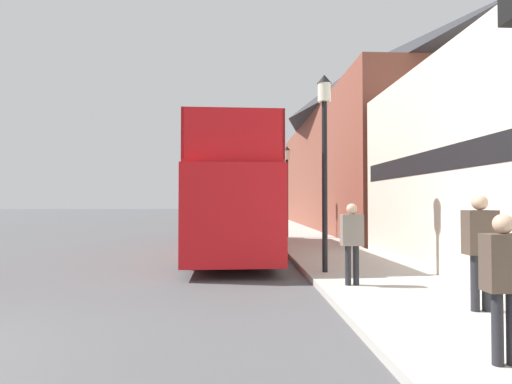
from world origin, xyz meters
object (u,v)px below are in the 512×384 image
at_px(pedestrian_nearest, 504,274).
at_px(lamp_post_nearest, 324,136).
at_px(pedestrian_second, 480,241).
at_px(pedestrian_third, 352,236).
at_px(tour_bus, 231,202).
at_px(parked_car_ahead_of_bus, 247,222).
at_px(lamp_post_second, 287,174).

distance_m(pedestrian_nearest, lamp_post_nearest, 6.02).
distance_m(pedestrian_second, lamp_post_nearest, 4.47).
relative_size(pedestrian_third, lamp_post_nearest, 0.35).
xyz_separation_m(tour_bus, pedestrian_second, (4.02, -8.15, -0.57)).
height_order(tour_bus, lamp_post_nearest, lamp_post_nearest).
xyz_separation_m(parked_car_ahead_of_bus, lamp_post_second, (1.82, -3.08, 2.48)).
xyz_separation_m(tour_bus, pedestrian_third, (2.57, -6.16, -0.66)).
bearing_deg(pedestrian_second, lamp_post_second, 96.38).
distance_m(tour_bus, lamp_post_nearest, 5.46).
xyz_separation_m(pedestrian_third, lamp_post_second, (0.01, 10.92, 2.03)).
bearing_deg(lamp_post_second, pedestrian_second, -83.62).
xyz_separation_m(parked_car_ahead_of_bus, pedestrian_second, (3.26, -15.99, 0.53)).
xyz_separation_m(tour_bus, parked_car_ahead_of_bus, (0.76, 7.84, -1.11)).
relative_size(tour_bus, lamp_post_nearest, 2.07).
bearing_deg(tour_bus, lamp_post_second, 59.98).
height_order(pedestrian_second, pedestrian_third, pedestrian_second).
bearing_deg(lamp_post_nearest, pedestrian_third, -81.46).
height_order(pedestrian_third, lamp_post_second, lamp_post_second).
bearing_deg(lamp_post_second, pedestrian_nearest, -88.26).
bearing_deg(pedestrian_nearest, pedestrian_second, 63.65).
bearing_deg(pedestrian_nearest, lamp_post_nearest, 97.12).
distance_m(pedestrian_nearest, pedestrian_third, 4.02).
height_order(pedestrian_second, lamp_post_nearest, lamp_post_nearest).
relative_size(parked_car_ahead_of_bus, lamp_post_second, 0.98).
relative_size(pedestrian_second, lamp_post_nearest, 0.38).
xyz_separation_m(lamp_post_nearest, lamp_post_second, (0.23, 9.41, -0.27)).
relative_size(pedestrian_nearest, pedestrian_third, 0.95).
relative_size(tour_bus, pedestrian_second, 5.48).
distance_m(tour_bus, parked_car_ahead_of_bus, 7.95).
distance_m(parked_car_ahead_of_bus, lamp_post_nearest, 12.89).
relative_size(tour_bus, parked_car_ahead_of_bus, 2.31).
bearing_deg(pedestrian_third, pedestrian_nearest, -83.42).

